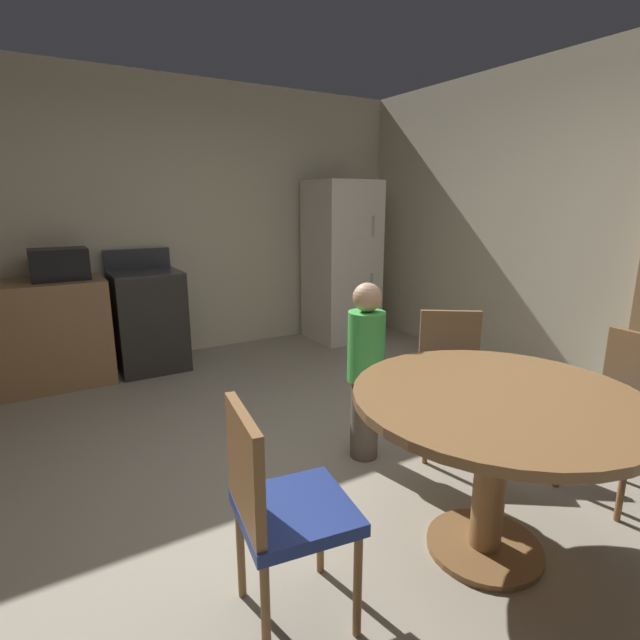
{
  "coord_description": "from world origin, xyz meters",
  "views": [
    {
      "loc": [
        -1.23,
        -1.89,
        1.54
      ],
      "look_at": [
        0.31,
        0.68,
        0.8
      ],
      "focal_mm": 27.12,
      "sensor_mm": 36.0,
      "label": 1
    }
  ],
  "objects_px": {
    "chair_east": "(624,405)",
    "person_child": "(366,368)",
    "refrigerator": "(341,262)",
    "chair_west": "(278,503)",
    "dining_table": "(495,428)",
    "oven_range": "(149,320)",
    "microwave": "(59,264)",
    "chair_northeast": "(451,372)"
  },
  "relations": [
    {
      "from": "chair_east",
      "to": "person_child",
      "type": "xyz_separation_m",
      "value": [
        -0.95,
        1.0,
        0.08
      ]
    },
    {
      "from": "refrigerator",
      "to": "chair_west",
      "type": "height_order",
      "value": "refrigerator"
    },
    {
      "from": "chair_west",
      "to": "dining_table",
      "type": "bearing_deg",
      "value": 0.0
    },
    {
      "from": "chair_east",
      "to": "person_child",
      "type": "distance_m",
      "value": 1.38
    },
    {
      "from": "oven_range",
      "to": "refrigerator",
      "type": "height_order",
      "value": "refrigerator"
    },
    {
      "from": "refrigerator",
      "to": "chair_east",
      "type": "distance_m",
      "value": 3.37
    },
    {
      "from": "chair_east",
      "to": "person_child",
      "type": "bearing_deg",
      "value": -44.09
    },
    {
      "from": "microwave",
      "to": "chair_northeast",
      "type": "height_order",
      "value": "microwave"
    },
    {
      "from": "refrigerator",
      "to": "chair_west",
      "type": "relative_size",
      "value": 2.02
    },
    {
      "from": "dining_table",
      "to": "chair_northeast",
      "type": "distance_m",
      "value": 0.98
    },
    {
      "from": "oven_range",
      "to": "dining_table",
      "type": "bearing_deg",
      "value": -77.65
    },
    {
      "from": "refrigerator",
      "to": "chair_east",
      "type": "relative_size",
      "value": 2.02
    },
    {
      "from": "chair_west",
      "to": "chair_east",
      "type": "bearing_deg",
      "value": 2.89
    },
    {
      "from": "chair_northeast",
      "to": "chair_west",
      "type": "bearing_deg",
      "value": -31.31
    },
    {
      "from": "oven_range",
      "to": "chair_west",
      "type": "relative_size",
      "value": 1.26
    },
    {
      "from": "oven_range",
      "to": "person_child",
      "type": "relative_size",
      "value": 1.01
    },
    {
      "from": "microwave",
      "to": "dining_table",
      "type": "bearing_deg",
      "value": -67.14
    },
    {
      "from": "chair_northeast",
      "to": "dining_table",
      "type": "bearing_deg",
      "value": -0.0
    },
    {
      "from": "oven_range",
      "to": "microwave",
      "type": "relative_size",
      "value": 2.5
    },
    {
      "from": "microwave",
      "to": "oven_range",
      "type": "bearing_deg",
      "value": 0.31
    },
    {
      "from": "dining_table",
      "to": "person_child",
      "type": "xyz_separation_m",
      "value": [
        0.02,
        0.96,
        -0.02
      ]
    },
    {
      "from": "oven_range",
      "to": "chair_west",
      "type": "distance_m",
      "value": 3.21
    },
    {
      "from": "oven_range",
      "to": "chair_northeast",
      "type": "bearing_deg",
      "value": -63.0
    },
    {
      "from": "chair_northeast",
      "to": "person_child",
      "type": "relative_size",
      "value": 0.8
    },
    {
      "from": "microwave",
      "to": "dining_table",
      "type": "distance_m",
      "value": 3.64
    },
    {
      "from": "oven_range",
      "to": "microwave",
      "type": "distance_m",
      "value": 0.88
    },
    {
      "from": "chair_west",
      "to": "person_child",
      "type": "relative_size",
      "value": 0.8
    },
    {
      "from": "oven_range",
      "to": "microwave",
      "type": "bearing_deg",
      "value": -179.69
    },
    {
      "from": "chair_west",
      "to": "oven_range",
      "type": "bearing_deg",
      "value": 93.89
    },
    {
      "from": "chair_northeast",
      "to": "chair_east",
      "type": "relative_size",
      "value": 1.0
    },
    {
      "from": "person_child",
      "to": "chair_west",
      "type": "bearing_deg",
      "value": -48.87
    },
    {
      "from": "refrigerator",
      "to": "chair_east",
      "type": "height_order",
      "value": "refrigerator"
    },
    {
      "from": "microwave",
      "to": "chair_northeast",
      "type": "xyz_separation_m",
      "value": [
        1.97,
        -2.54,
        -0.53
      ]
    },
    {
      "from": "chair_west",
      "to": "chair_east",
      "type": "xyz_separation_m",
      "value": [
        1.94,
        -0.18,
        0.0
      ]
    },
    {
      "from": "refrigerator",
      "to": "chair_west",
      "type": "bearing_deg",
      "value": -126.72
    },
    {
      "from": "dining_table",
      "to": "oven_range",
      "type": "bearing_deg",
      "value": 102.35
    },
    {
      "from": "refrigerator",
      "to": "microwave",
      "type": "distance_m",
      "value": 2.79
    },
    {
      "from": "oven_range",
      "to": "refrigerator",
      "type": "distance_m",
      "value": 2.15
    },
    {
      "from": "chair_west",
      "to": "person_child",
      "type": "distance_m",
      "value": 1.29
    },
    {
      "from": "oven_range",
      "to": "refrigerator",
      "type": "xyz_separation_m",
      "value": [
        2.11,
        -0.05,
        0.41
      ]
    },
    {
      "from": "refrigerator",
      "to": "dining_table",
      "type": "bearing_deg",
      "value": -112.84
    },
    {
      "from": "refrigerator",
      "to": "chair_west",
      "type": "xyz_separation_m",
      "value": [
        -2.35,
        -3.15,
        -0.38
      ]
    }
  ]
}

